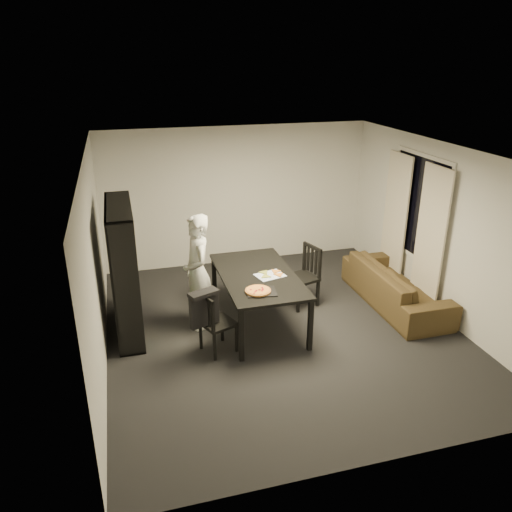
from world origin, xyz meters
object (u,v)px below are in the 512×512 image
object	(u,v)px
dining_table	(258,279)
baking_tray	(261,292)
pepperoni_pizza	(258,291)
bookshelf	(124,270)
sofa	(396,285)
chair_left	(213,319)
chair_right	(306,271)
person	(198,272)

from	to	relation	value
dining_table	baking_tray	bearing A→B (deg)	-101.29
pepperoni_pizza	baking_tray	bearing A→B (deg)	-6.53
bookshelf	dining_table	distance (m)	1.91
dining_table	sofa	xyz separation A→B (m)	(2.31, 0.01, -0.41)
dining_table	chair_left	bearing A→B (deg)	-142.59
baking_tray	pepperoni_pizza	size ratio (longest dim) A/B	1.14
chair_right	baking_tray	bearing A→B (deg)	-62.99
chair_left	bookshelf	bearing A→B (deg)	26.94
person	sofa	world-z (taller)	person
pepperoni_pizza	chair_left	bearing A→B (deg)	-176.55
bookshelf	dining_table	world-z (taller)	bookshelf
dining_table	pepperoni_pizza	bearing A→B (deg)	-105.55
sofa	dining_table	bearing A→B (deg)	90.24
chair_right	person	bearing A→B (deg)	-99.09
dining_table	chair_left	size ratio (longest dim) A/B	2.18
person	sofa	size ratio (longest dim) A/B	0.78
chair_left	pepperoni_pizza	world-z (taller)	chair_left
baking_tray	person	bearing A→B (deg)	134.48
bookshelf	dining_table	bearing A→B (deg)	-10.06
chair_right	pepperoni_pizza	distance (m)	1.49
bookshelf	chair_right	distance (m)	2.81
dining_table	pepperoni_pizza	size ratio (longest dim) A/B	5.50
chair_right	sofa	bearing A→B (deg)	56.72
chair_right	pepperoni_pizza	xyz separation A→B (m)	(-1.08, -0.99, 0.27)
person	pepperoni_pizza	size ratio (longest dim) A/B	4.92
chair_left	person	size ratio (longest dim) A/B	0.51
chair_right	chair_left	bearing A→B (deg)	-75.99
bookshelf	sofa	xyz separation A→B (m)	(4.18, -0.32, -0.63)
pepperoni_pizza	sofa	size ratio (longest dim) A/B	0.16
bookshelf	pepperoni_pizza	size ratio (longest dim) A/B	5.43
bookshelf	sofa	bearing A→B (deg)	-4.40
chair_right	sofa	world-z (taller)	chair_right
chair_right	baking_tray	distance (m)	1.46
bookshelf	pepperoni_pizza	xyz separation A→B (m)	(1.71, -0.90, -0.12)
baking_tray	pepperoni_pizza	world-z (taller)	pepperoni_pizza
chair_left	person	bearing A→B (deg)	-17.61
chair_right	person	size ratio (longest dim) A/B	0.57
bookshelf	baking_tray	world-z (taller)	bookshelf
baking_tray	sofa	xyz separation A→B (m)	(2.43, 0.59, -0.48)
person	pepperoni_pizza	bearing A→B (deg)	37.84
dining_table	bookshelf	bearing A→B (deg)	169.94
dining_table	person	size ratio (longest dim) A/B	1.12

